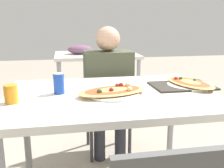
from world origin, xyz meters
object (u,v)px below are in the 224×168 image
Objects in this scene: chair_far_seated at (106,99)px; soda_can at (59,84)px; person_seated at (108,81)px; drink_glass at (11,94)px; dining_table at (112,104)px; pizza_main at (113,92)px; pizza_second at (190,83)px.

soda_can reaches higher than chair_far_seated.
person_seated reaches higher than drink_glass.
dining_table is 10.18× the size of soda_can.
drink_glass is at bearing -149.50° from soda_can.
person_seated is 0.73m from pizza_main.
soda_can reaches higher than drink_glass.
soda_can is at bearing 164.56° from pizza_main.
soda_can is 1.25× the size of drink_glass.
person_seated is at bearing 49.49° from drink_glass.
chair_far_seated is 6.83× the size of soda_can.
pizza_main is at bearing 5.94° from drink_glass.
drink_glass is (-0.66, -0.88, 0.33)m from chair_far_seated.
drink_glass is (-0.57, -0.06, 0.03)m from pizza_main.
chair_far_seated reaches higher than dining_table.
dining_table is at bearing 9.71° from drink_glass.
drink_glass is at bearing 49.49° from person_seated.
pizza_second is at bearing 122.65° from chair_far_seated.
soda_can is (-0.41, -0.63, 0.15)m from person_seated.
dining_table is 0.10m from pizza_main.
pizza_main is (-0.09, -0.71, 0.10)m from person_seated.
pizza_second is at bearing 1.63° from soda_can.
pizza_main is at bearing 82.60° from person_seated.
person_seated is (0.10, 0.68, -0.01)m from dining_table.
person_seated is 1.03m from drink_glass.
chair_far_seated is at bearing 83.05° from dining_table.
person_seated is 0.76m from pizza_second.
pizza_second is at bearing 127.15° from person_seated.
person_seated is 0.76m from soda_can.
pizza_second reaches higher than dining_table.
dining_table is at bearing 81.94° from person_seated.
chair_far_seated is (0.10, 0.79, -0.21)m from dining_table.
pizza_second is at bearing 7.74° from dining_table.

